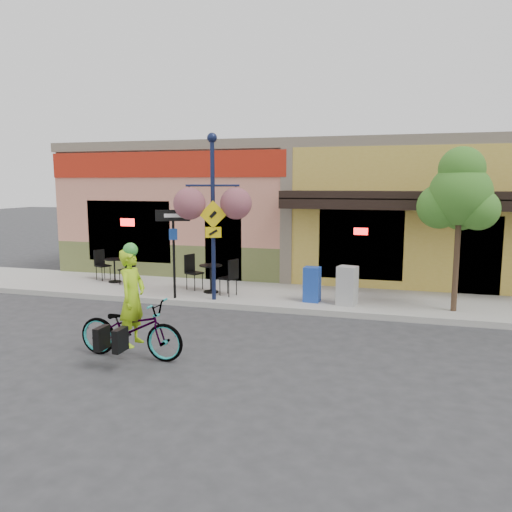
{
  "coord_description": "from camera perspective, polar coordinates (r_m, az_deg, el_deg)",
  "views": [
    {
      "loc": [
        2.19,
        -11.14,
        3.18
      ],
      "look_at": [
        -1.11,
        0.5,
        1.4
      ],
      "focal_mm": 35.0,
      "sensor_mm": 36.0,
      "label": 1
    }
  ],
  "objects": [
    {
      "name": "ground",
      "position": [
        11.79,
        4.58,
        -7.3
      ],
      "size": [
        90.0,
        90.0,
        0.0
      ],
      "primitive_type": "plane",
      "color": "#2D2D30",
      "rests_on": "ground"
    },
    {
      "name": "sidewalk",
      "position": [
        13.68,
        6.23,
        -4.8
      ],
      "size": [
        24.0,
        3.0,
        0.15
      ],
      "primitive_type": "cube",
      "color": "#9E9B93",
      "rests_on": "ground"
    },
    {
      "name": "curb",
      "position": [
        12.3,
        5.09,
        -6.29
      ],
      "size": [
        24.0,
        0.12,
        0.15
      ],
      "primitive_type": "cube",
      "color": "#A8A59E",
      "rests_on": "ground"
    },
    {
      "name": "building",
      "position": [
        18.8,
        9.16,
        5.43
      ],
      "size": [
        18.2,
        8.2,
        4.5
      ],
      "primitive_type": null,
      "color": "tan",
      "rests_on": "ground"
    },
    {
      "name": "bicycle",
      "position": [
        9.46,
        -14.1,
        -8.07
      ],
      "size": [
        2.08,
        0.75,
        1.09
      ],
      "primitive_type": "imported",
      "rotation": [
        0.0,
        0.0,
        1.56
      ],
      "color": "maroon",
      "rests_on": "ground"
    },
    {
      "name": "cyclist_rider",
      "position": [
        9.35,
        -13.91,
        -6.1
      ],
      "size": [
        0.43,
        0.65,
        1.77
      ],
      "primitive_type": "imported",
      "rotation": [
        0.0,
        0.0,
        1.56
      ],
      "color": "#A2D716",
      "rests_on": "ground"
    },
    {
      "name": "lamp_post",
      "position": [
        12.86,
        -4.93,
        4.38
      ],
      "size": [
        1.47,
        1.02,
        4.28
      ],
      "primitive_type": null,
      "rotation": [
        0.0,
        0.0,
        0.38
      ],
      "color": "#131B3D",
      "rests_on": "sidewalk"
    },
    {
      "name": "one_way_sign",
      "position": [
        13.25,
        -9.37,
        0.18
      ],
      "size": [
        0.91,
        0.48,
        2.34
      ],
      "primitive_type": null,
      "rotation": [
        0.0,
        0.0,
        0.33
      ],
      "color": "black",
      "rests_on": "sidewalk"
    },
    {
      "name": "cafe_set_left",
      "position": [
        15.89,
        -15.87,
        -1.2
      ],
      "size": [
        1.77,
        1.35,
        0.95
      ],
      "primitive_type": null,
      "rotation": [
        0.0,
        0.0,
        -0.4
      ],
      "color": "black",
      "rests_on": "sidewalk"
    },
    {
      "name": "cafe_set_right",
      "position": [
        13.93,
        -5.19,
        -2.11
      ],
      "size": [
        1.88,
        1.41,
        1.01
      ],
      "primitive_type": null,
      "rotation": [
        0.0,
        0.0,
        -0.38
      ],
      "color": "black",
      "rests_on": "sidewalk"
    },
    {
      "name": "newspaper_box_blue",
      "position": [
        12.89,
        6.42,
        -3.24
      ],
      "size": [
        0.43,
        0.38,
        0.9
      ],
      "primitive_type": null,
      "rotation": [
        0.0,
        0.0,
        -0.07
      ],
      "color": "#1B40A5",
      "rests_on": "sidewalk"
    },
    {
      "name": "newspaper_box_grey",
      "position": [
        12.66,
        10.38,
        -3.36
      ],
      "size": [
        0.54,
        0.5,
        0.98
      ],
      "primitive_type": null,
      "rotation": [
        0.0,
        0.0,
        -0.23
      ],
      "color": "#A9A9A9",
      "rests_on": "sidewalk"
    },
    {
      "name": "street_tree",
      "position": [
        12.57,
        22.1,
        2.84
      ],
      "size": [
        1.61,
        1.61,
        3.91
      ],
      "primitive_type": null,
      "rotation": [
        0.0,
        0.0,
        0.06
      ],
      "color": "#3D7A26",
      "rests_on": "sidewalk"
    }
  ]
}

